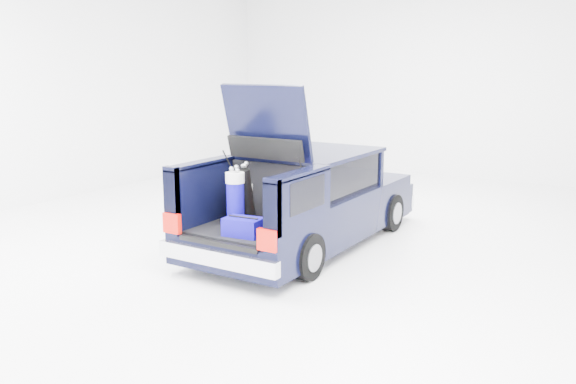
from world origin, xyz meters
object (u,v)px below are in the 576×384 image
Objects in this scene: black_golf_bag at (245,195)px; blue_duffel at (243,227)px; blue_golf_bag at (235,200)px; car at (309,201)px; red_suitcase at (281,207)px.

black_golf_bag is 1.65× the size of blue_duffel.
blue_golf_bag reaches higher than blue_duffel.
car is 5.51× the size of blue_golf_bag.
car is at bearing 83.51° from red_suitcase.
red_suitcase is 0.63× the size of blue_golf_bag.
black_golf_bag is 0.99× the size of blue_golf_bag.
blue_duffel is at bearing -38.06° from blue_golf_bag.
black_golf_bag is 0.73m from blue_duffel.
black_golf_bag is (-0.24, -1.34, 0.30)m from car.
blue_duffel is (-0.11, -0.71, -0.13)m from red_suitcase.
blue_golf_bag is at bearing -95.81° from car.
car is at bearing 85.29° from blue_golf_bag.
blue_duffel is at bearing -117.14° from red_suitcase.
car is 9.16× the size of blue_duffel.
car is 5.56× the size of black_golf_bag.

